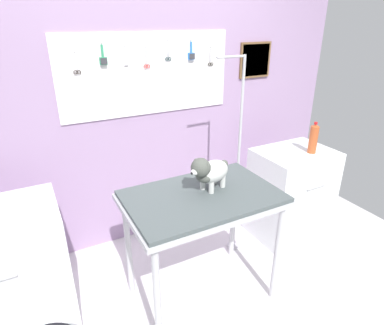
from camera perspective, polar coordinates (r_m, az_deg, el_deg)
The scene contains 8 objects.
ground at distance 2.59m, azimuth 4.97°, elevation -25.83°, with size 4.40×4.00×0.04m, color silver.
rear_wall_panel at distance 2.94m, azimuth -7.70°, elevation 7.98°, with size 4.00×0.11×2.30m.
grooming_table at distance 2.25m, azimuth 1.84°, elevation -7.45°, with size 1.05×0.68×0.87m.
grooming_arm at distance 2.77m, azimuth 7.81°, elevation -1.03°, with size 0.30×0.11×1.71m.
dog at distance 2.20m, azimuth 3.02°, elevation -1.55°, with size 0.35×0.24×0.26m.
counter_left at distance 2.52m, azimuth -30.16°, elevation -16.69°, with size 0.80×0.58×0.89m.
cabinet_right at distance 3.26m, azimuth 16.71°, elevation -5.15°, with size 0.68×0.54×0.86m.
soda_bottle at distance 3.05m, azimuth 20.31°, elevation 3.90°, with size 0.07×0.07×0.28m.
Camera 1 is at (-0.96, -1.38, 1.95)m, focal length 30.76 mm.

